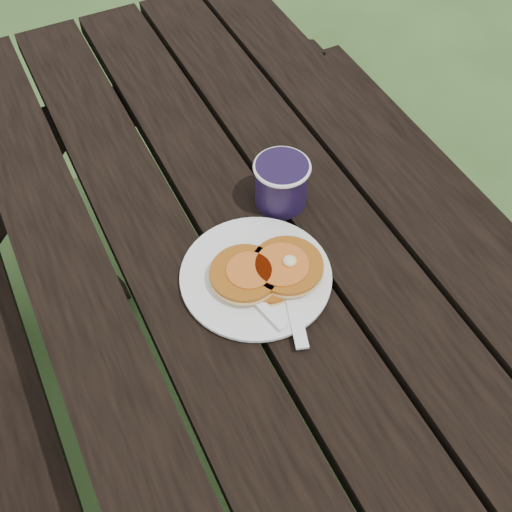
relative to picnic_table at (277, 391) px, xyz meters
name	(u,v)px	position (x,y,z in m)	size (l,w,h in m)	color
ground	(273,455)	(0.00, 0.00, -0.37)	(60.00, 60.00, 0.00)	#334E21
picnic_table	(277,391)	(0.00, 0.00, 0.00)	(1.36, 1.80, 0.75)	black
plate	(256,277)	(-0.03, 0.03, 0.39)	(0.24, 0.24, 0.01)	white
pancake_stack	(267,271)	(-0.02, 0.02, 0.41)	(0.18, 0.13, 0.04)	#B15D14
knife	(292,299)	(0.00, -0.03, 0.39)	(0.02, 0.18, 0.01)	white
fork	(261,304)	(-0.05, -0.03, 0.40)	(0.03, 0.16, 0.01)	white
coffee_cup	(281,181)	(0.08, 0.17, 0.43)	(0.10, 0.10, 0.09)	black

